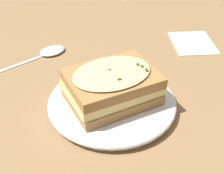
{
  "coord_description": "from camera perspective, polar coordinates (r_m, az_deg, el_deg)",
  "views": [
    {
      "loc": [
        -0.42,
        0.06,
        0.37
      ],
      "look_at": [
        0.01,
        -0.02,
        0.04
      ],
      "focal_mm": 50.0,
      "sensor_mm": 36.0,
      "label": 1
    }
  ],
  "objects": [
    {
      "name": "ground_plane",
      "position": [
        0.56,
        -1.56,
        -4.27
      ],
      "size": [
        2.4,
        2.4,
        0.0
      ],
      "primitive_type": "plane",
      "color": "olive"
    },
    {
      "name": "dinner_plate",
      "position": [
        0.56,
        -0.0,
        -2.84
      ],
      "size": [
        0.23,
        0.23,
        0.02
      ],
      "color": "white",
      "rests_on": "ground_plane"
    },
    {
      "name": "sandwich",
      "position": [
        0.54,
        0.0,
        0.22
      ],
      "size": [
        0.15,
        0.18,
        0.06
      ],
      "rotation": [
        0.0,
        0.0,
        1.89
      ],
      "color": "#A37542",
      "rests_on": "dinner_plate"
    },
    {
      "name": "spoon",
      "position": [
        0.74,
        -11.51,
        6.27
      ],
      "size": [
        0.11,
        0.17,
        0.01
      ],
      "rotation": [
        0.0,
        0.0,
        3.66
      ],
      "color": "silver",
      "rests_on": "ground_plane"
    },
    {
      "name": "napkin",
      "position": [
        0.79,
        14.56,
        7.87
      ],
      "size": [
        0.13,
        0.11,
        0.0
      ],
      "primitive_type": "cube",
      "rotation": [
        0.0,
        0.0,
        -0.09
      ],
      "color": "silver",
      "rests_on": "ground_plane"
    }
  ]
}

